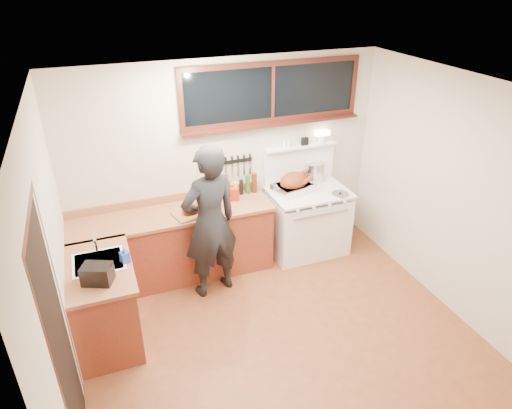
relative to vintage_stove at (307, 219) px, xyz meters
name	(u,v)px	position (x,y,z in m)	size (l,w,h in m)	color
ground_plane	(280,335)	(-1.00, -1.41, -0.48)	(4.00, 3.50, 0.02)	brown
room_shell	(284,197)	(-1.00, -1.41, 1.18)	(4.10, 3.60, 2.65)	beige
counter_back	(174,245)	(-1.80, 0.04, -0.01)	(2.44, 0.64, 1.00)	maroon
counter_left	(104,303)	(-2.70, -0.79, -0.02)	(0.64, 1.09, 0.90)	maroon
sink_unit	(99,266)	(-2.68, -0.71, 0.38)	(0.50, 0.45, 0.37)	white
vintage_stove	(307,219)	(0.00, 0.00, 0.00)	(1.02, 0.74, 1.60)	white
back_window	(273,100)	(-0.40, 0.31, 1.60)	(2.32, 0.13, 0.77)	black
left_doorway	(62,343)	(-2.99, -1.96, 0.62)	(0.02, 1.04, 2.17)	black
knife_strip	(235,162)	(-0.90, 0.32, 0.84)	(0.46, 0.03, 0.28)	black
man	(210,223)	(-1.45, -0.41, 0.46)	(0.77, 0.59, 1.86)	black
soap_bottle	(124,255)	(-2.43, -0.81, 0.52)	(0.10, 0.10, 0.18)	blue
toaster	(97,274)	(-2.70, -1.05, 0.52)	(0.32, 0.28, 0.18)	black
cutting_board	(191,210)	(-1.58, -0.08, 0.49)	(0.46, 0.38, 0.14)	#955C3B
roast_turkey	(294,184)	(-0.19, 0.07, 0.54)	(0.55, 0.47, 0.26)	silver
stockpot	(314,171)	(0.21, 0.28, 0.56)	(0.34, 0.34, 0.27)	silver
saucepan	(301,183)	(-0.05, 0.13, 0.49)	(0.19, 0.29, 0.12)	silver
pot_lid	(340,194)	(0.32, -0.25, 0.44)	(0.24, 0.24, 0.04)	silver
coffee_tin	(234,194)	(-0.99, 0.09, 0.51)	(0.12, 0.11, 0.16)	maroon
pitcher	(207,193)	(-1.30, 0.26, 0.51)	(0.09, 0.09, 0.16)	white
bottle_cluster	(234,186)	(-0.96, 0.22, 0.56)	(0.59, 0.07, 0.30)	black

